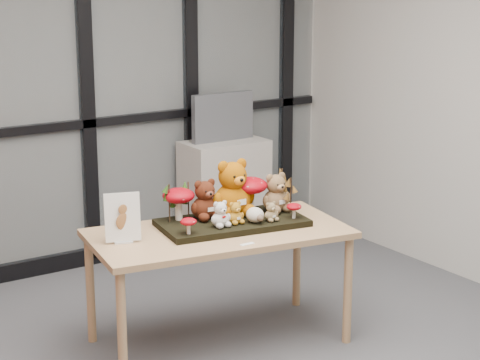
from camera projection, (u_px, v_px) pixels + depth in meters
room_shell at (220, 76)px, 3.77m from camera, size 5.00×5.00×5.00m
glass_partition at (24, 76)px, 5.82m from camera, size 4.90×0.06×2.78m
display_table at (219, 242)px, 4.94m from camera, size 1.55×0.95×0.68m
diorama_tray at (232, 223)px, 5.01m from camera, size 0.89×0.55×0.04m
bear_pooh_yellow at (232, 185)px, 5.05m from camera, size 0.32×0.30×0.37m
bear_brown_medium at (205, 197)px, 5.00m from camera, size 0.22×0.21×0.26m
bear_tan_back at (276, 190)px, 5.15m from camera, size 0.22×0.21×0.26m
bear_small_yellow at (235, 211)px, 4.92m from camera, size 0.12×0.11×0.14m
bear_white_bow at (220, 212)px, 4.86m from camera, size 0.14×0.13×0.16m
bear_beige_small at (271, 210)px, 4.97m from camera, size 0.11×0.10×0.12m
plush_cream_hedgehog at (255, 214)px, 4.94m from camera, size 0.09×0.08×0.10m
mushroom_back_left at (179, 203)px, 4.98m from camera, size 0.19×0.19×0.21m
mushroom_back_right at (250, 193)px, 5.13m from camera, size 0.21×0.21×0.23m
mushroom_front_left at (188, 225)px, 4.73m from camera, size 0.09×0.09×0.10m
mushroom_front_right at (294, 210)px, 5.03m from camera, size 0.09×0.09×0.10m
sprig_green_far_left at (169, 203)px, 4.94m from camera, size 0.05×0.05×0.22m
sprig_green_mid_left at (188, 200)px, 5.03m from camera, size 0.05×0.05×0.21m
sprig_dry_far_right at (282, 189)px, 5.20m from camera, size 0.05×0.05×0.25m
sprig_dry_mid_right at (291, 196)px, 5.11m from camera, size 0.05×0.05×0.22m
sprig_green_centre at (209, 200)px, 5.10m from camera, size 0.05×0.05×0.17m
sign_holder at (123, 220)px, 4.69m from camera, size 0.20×0.10×0.28m
label_card at (247, 244)px, 4.69m from camera, size 0.08×0.03×0.00m
cabinet at (224, 195)px, 6.67m from camera, size 0.63×0.37×0.85m
monitor at (223, 117)px, 6.53m from camera, size 0.51×0.05×0.36m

